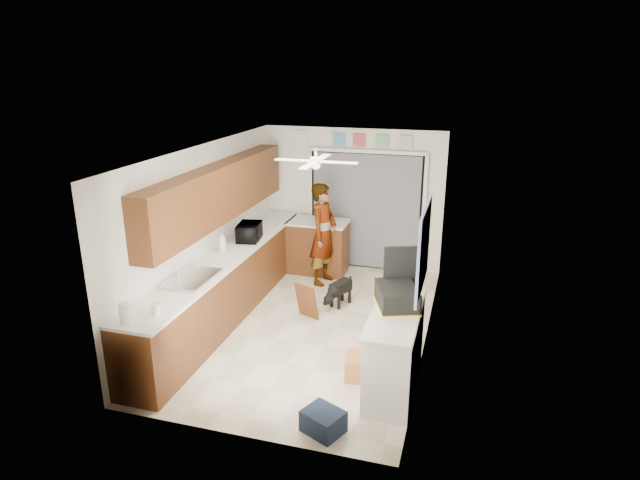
# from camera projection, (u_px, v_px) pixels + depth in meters

# --- Properties ---
(floor) EXTENTS (5.00, 5.00, 0.00)m
(floor) POSITION_uv_depth(u_px,v_px,m) (312.00, 324.00, 7.66)
(floor) COLOR beige
(floor) RESTS_ON ground
(ceiling) EXTENTS (5.00, 5.00, 0.00)m
(ceiling) POSITION_uv_depth(u_px,v_px,m) (311.00, 150.00, 6.87)
(ceiling) COLOR white
(ceiling) RESTS_ON ground
(wall_back) EXTENTS (3.20, 0.00, 3.20)m
(wall_back) POSITION_uv_depth(u_px,v_px,m) (353.00, 199.00, 9.54)
(wall_back) COLOR white
(wall_back) RESTS_ON ground
(wall_front) EXTENTS (3.20, 0.00, 3.20)m
(wall_front) POSITION_uv_depth(u_px,v_px,m) (234.00, 324.00, 4.99)
(wall_front) COLOR white
(wall_front) RESTS_ON ground
(wall_left) EXTENTS (0.00, 5.00, 5.00)m
(wall_left) POSITION_uv_depth(u_px,v_px,m) (206.00, 232.00, 7.69)
(wall_left) COLOR white
(wall_left) RESTS_ON ground
(wall_right) EXTENTS (0.00, 5.00, 5.00)m
(wall_right) POSITION_uv_depth(u_px,v_px,m) (431.00, 253.00, 6.84)
(wall_right) COLOR white
(wall_right) RESTS_ON ground
(left_base_cabinets) EXTENTS (0.60, 4.80, 0.90)m
(left_base_cabinets) POSITION_uv_depth(u_px,v_px,m) (228.00, 286.00, 7.86)
(left_base_cabinets) COLOR #5C2E16
(left_base_cabinets) RESTS_ON floor
(left_countertop) EXTENTS (0.62, 4.80, 0.04)m
(left_countertop) POSITION_uv_depth(u_px,v_px,m) (227.00, 256.00, 7.71)
(left_countertop) COLOR white
(left_countertop) RESTS_ON left_base_cabinets
(upper_cabinets) EXTENTS (0.32, 4.00, 0.80)m
(upper_cabinets) POSITION_uv_depth(u_px,v_px,m) (220.00, 192.00, 7.65)
(upper_cabinets) COLOR #5C2E16
(upper_cabinets) RESTS_ON wall_left
(sink_basin) EXTENTS (0.50, 0.76, 0.06)m
(sink_basin) POSITION_uv_depth(u_px,v_px,m) (192.00, 279.00, 6.79)
(sink_basin) COLOR silver
(sink_basin) RESTS_ON left_countertop
(faucet) EXTENTS (0.03, 0.03, 0.22)m
(faucet) POSITION_uv_depth(u_px,v_px,m) (178.00, 271.00, 6.81)
(faucet) COLOR silver
(faucet) RESTS_ON left_countertop
(peninsula_base) EXTENTS (1.00, 0.60, 0.90)m
(peninsula_base) POSITION_uv_depth(u_px,v_px,m) (318.00, 247.00, 9.47)
(peninsula_base) COLOR #5C2E16
(peninsula_base) RESTS_ON floor
(peninsula_top) EXTENTS (1.04, 0.64, 0.04)m
(peninsula_top) POSITION_uv_depth(u_px,v_px,m) (318.00, 222.00, 9.32)
(peninsula_top) COLOR white
(peninsula_top) RESTS_ON peninsula_base
(back_opening_recess) EXTENTS (2.00, 0.06, 2.10)m
(back_opening_recess) POSITION_uv_depth(u_px,v_px,m) (366.00, 211.00, 9.51)
(back_opening_recess) COLOR black
(back_opening_recess) RESTS_ON wall_back
(curtain_panel) EXTENTS (1.90, 0.03, 2.05)m
(curtain_panel) POSITION_uv_depth(u_px,v_px,m) (365.00, 212.00, 9.47)
(curtain_panel) COLOR gray
(curtain_panel) RESTS_ON wall_back
(door_trim_left) EXTENTS (0.06, 0.04, 2.10)m
(door_trim_left) POSITION_uv_depth(u_px,v_px,m) (311.00, 208.00, 9.75)
(door_trim_left) COLOR white
(door_trim_left) RESTS_ON wall_back
(door_trim_right) EXTENTS (0.06, 0.04, 2.10)m
(door_trim_right) POSITION_uv_depth(u_px,v_px,m) (423.00, 216.00, 9.21)
(door_trim_right) COLOR white
(door_trim_right) RESTS_ON wall_back
(door_trim_head) EXTENTS (2.10, 0.04, 0.06)m
(door_trim_head) POSITION_uv_depth(u_px,v_px,m) (367.00, 151.00, 9.14)
(door_trim_head) COLOR white
(door_trim_head) RESTS_ON wall_back
(header_frame_1) EXTENTS (0.22, 0.02, 0.22)m
(header_frame_1) POSITION_uv_depth(u_px,v_px,m) (339.00, 139.00, 9.25)
(header_frame_1) COLOR #4DA1CD
(header_frame_1) RESTS_ON wall_back
(header_frame_2) EXTENTS (0.22, 0.02, 0.22)m
(header_frame_2) POSITION_uv_depth(u_px,v_px,m) (359.00, 140.00, 9.15)
(header_frame_2) COLOR #C24859
(header_frame_2) RESTS_ON wall_back
(header_frame_3) EXTENTS (0.22, 0.02, 0.22)m
(header_frame_3) POSITION_uv_depth(u_px,v_px,m) (382.00, 141.00, 9.05)
(header_frame_3) COLOR #6EC182
(header_frame_3) RESTS_ON wall_back
(header_frame_4) EXTENTS (0.22, 0.02, 0.22)m
(header_frame_4) POSITION_uv_depth(u_px,v_px,m) (406.00, 142.00, 8.94)
(header_frame_4) COLOR beige
(header_frame_4) RESTS_ON wall_back
(route66_sign) EXTENTS (0.22, 0.02, 0.26)m
(route66_sign) POSITION_uv_depth(u_px,v_px,m) (301.00, 138.00, 9.43)
(route66_sign) COLOR silver
(route66_sign) RESTS_ON wall_back
(right_counter_base) EXTENTS (0.50, 1.40, 0.90)m
(right_counter_base) POSITION_uv_depth(u_px,v_px,m) (395.00, 352.00, 6.07)
(right_counter_base) COLOR white
(right_counter_base) RESTS_ON floor
(right_counter_top) EXTENTS (0.54, 1.44, 0.04)m
(right_counter_top) POSITION_uv_depth(u_px,v_px,m) (396.00, 314.00, 5.92)
(right_counter_top) COLOR white
(right_counter_top) RESTS_ON right_counter_base
(abstract_painting) EXTENTS (0.03, 1.15, 0.95)m
(abstract_painting) POSITION_uv_depth(u_px,v_px,m) (424.00, 248.00, 5.81)
(abstract_painting) COLOR #EA56C0
(abstract_painting) RESTS_ON wall_right
(ceiling_fan) EXTENTS (1.14, 1.14, 0.24)m
(ceiling_fan) POSITION_uv_depth(u_px,v_px,m) (316.00, 161.00, 7.11)
(ceiling_fan) COLOR white
(ceiling_fan) RESTS_ON ceiling
(microwave) EXTENTS (0.41, 0.54, 0.27)m
(microwave) POSITION_uv_depth(u_px,v_px,m) (249.00, 232.00, 8.28)
(microwave) COLOR black
(microwave) RESTS_ON left_countertop
(soap_bottle) EXTENTS (0.14, 0.14, 0.30)m
(soap_bottle) POSITION_uv_depth(u_px,v_px,m) (222.00, 241.00, 7.80)
(soap_bottle) COLOR silver
(soap_bottle) RESTS_ON left_countertop
(jar_a) EXTENTS (0.11, 0.11, 0.13)m
(jar_a) POSITION_uv_depth(u_px,v_px,m) (156.00, 309.00, 5.84)
(jar_a) COLOR silver
(jar_a) RESTS_ON left_countertop
(paper_towel_roll) EXTENTS (0.14, 0.14, 0.23)m
(paper_towel_roll) POSITION_uv_depth(u_px,v_px,m) (124.00, 313.00, 5.64)
(paper_towel_roll) COLOR white
(paper_towel_roll) RESTS_ON left_countertop
(suitcase) EXTENTS (0.59, 0.67, 0.24)m
(suitcase) POSITION_uv_depth(u_px,v_px,m) (397.00, 296.00, 6.03)
(suitcase) COLOR black
(suitcase) RESTS_ON right_counter_top
(suitcase_rim) EXTENTS (0.61, 0.70, 0.02)m
(suitcase_rim) POSITION_uv_depth(u_px,v_px,m) (396.00, 305.00, 6.07)
(suitcase_rim) COLOR yellow
(suitcase_rim) RESTS_ON suitcase
(suitcase_lid) EXTENTS (0.40, 0.17, 0.50)m
(suitcase_lid) POSITION_uv_depth(u_px,v_px,m) (401.00, 267.00, 6.22)
(suitcase_lid) COLOR black
(suitcase_lid) RESTS_ON suitcase
(cardboard_box) EXTENTS (0.50, 0.40, 0.29)m
(cardboard_box) POSITION_uv_depth(u_px,v_px,m) (365.00, 367.00, 6.33)
(cardboard_box) COLOR #BC713B
(cardboard_box) RESTS_ON floor
(navy_crate) EXTENTS (0.48, 0.45, 0.24)m
(navy_crate) POSITION_uv_depth(u_px,v_px,m) (323.00, 421.00, 5.41)
(navy_crate) COLOR #131D31
(navy_crate) RESTS_ON floor
(cabinet_door_panel) EXTENTS (0.39, 0.27, 0.54)m
(cabinet_door_panel) POSITION_uv_depth(u_px,v_px,m) (307.00, 301.00, 7.77)
(cabinet_door_panel) COLOR #5C2E16
(cabinet_door_panel) RESTS_ON floor
(man) EXTENTS (0.52, 0.69, 1.72)m
(man) POSITION_uv_depth(u_px,v_px,m) (323.00, 234.00, 8.87)
(man) COLOR white
(man) RESTS_ON floor
(dog) EXTENTS (0.43, 0.60, 0.44)m
(dog) POSITION_uv_depth(u_px,v_px,m) (341.00, 292.00, 8.22)
(dog) COLOR black
(dog) RESTS_ON floor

